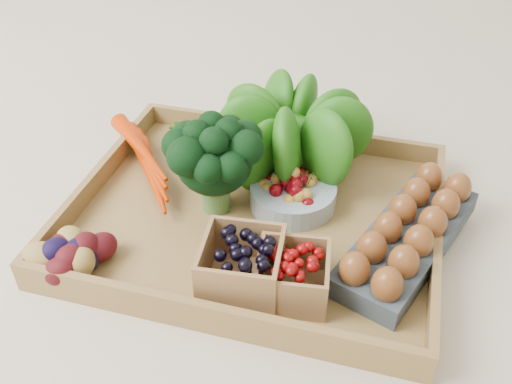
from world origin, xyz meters
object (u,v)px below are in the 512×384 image
(tray, at_px, (256,218))
(egg_carton, at_px, (407,241))
(broccoli, at_px, (215,178))
(cherry_bowl, at_px, (293,195))

(tray, distance_m, egg_carton, 0.23)
(broccoli, bearing_deg, egg_carton, -3.38)
(broccoli, distance_m, egg_carton, 0.30)
(broccoli, relative_size, egg_carton, 0.51)
(tray, xyz_separation_m, egg_carton, (0.23, -0.02, 0.02))
(cherry_bowl, distance_m, egg_carton, 0.19)
(egg_carton, bearing_deg, cherry_bowl, -177.55)
(cherry_bowl, bearing_deg, tray, -139.73)
(tray, xyz_separation_m, broccoli, (-0.06, 0.00, 0.07))
(tray, height_order, egg_carton, egg_carton)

